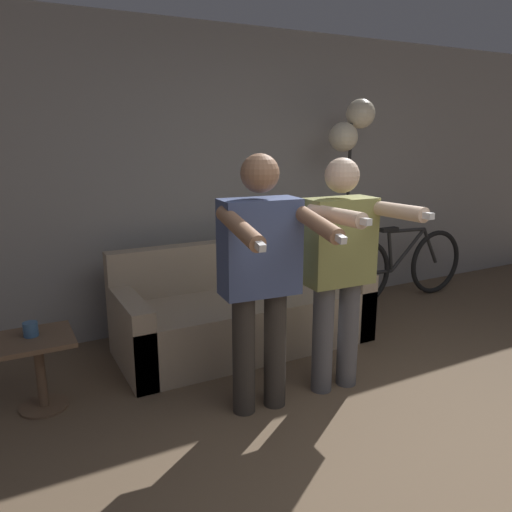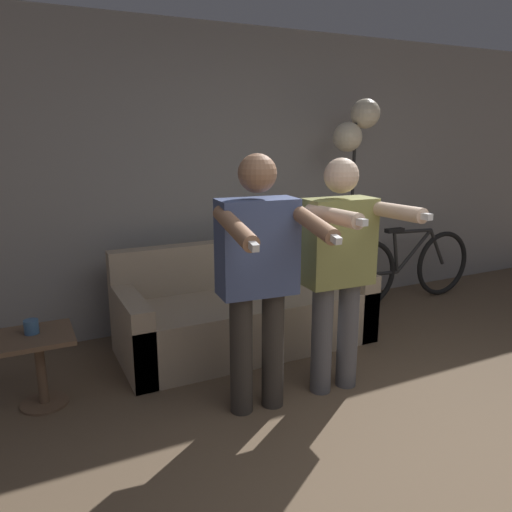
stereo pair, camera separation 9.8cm
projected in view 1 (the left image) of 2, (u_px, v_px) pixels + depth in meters
wall_back at (238, 178)px, 4.54m from camera, size 10.00×0.05×2.60m
couch at (244, 313)px, 4.07m from camera, size 2.03×0.82×0.82m
person_left at (261, 269)px, 2.94m from camera, size 0.58×0.70×1.59m
person_right at (340, 261)px, 3.21m from camera, size 0.54×0.69×1.55m
cat at (281, 226)px, 4.42m from camera, size 0.50×0.12×0.18m
floor_lamp at (351, 138)px, 4.43m from camera, size 0.44×0.28×2.00m
side_table at (39, 358)px, 3.10m from camera, size 0.42×0.42×0.48m
cup at (31, 329)px, 3.07m from camera, size 0.09×0.09×0.09m
bicycle at (400, 266)px, 5.15m from camera, size 1.70×0.07×0.79m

